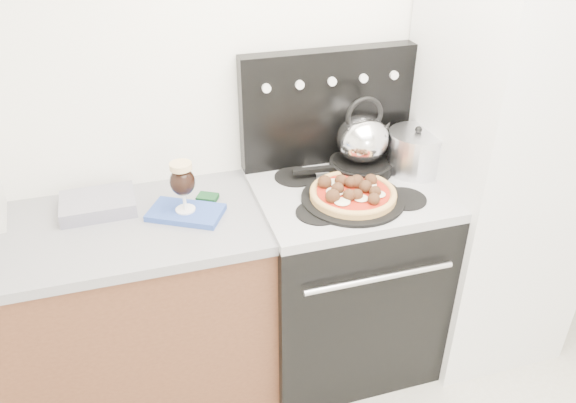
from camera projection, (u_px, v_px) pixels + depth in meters
name	position (u px, v px, depth m)	size (l,w,h in m)	color
room_shell	(457.00, 245.00, 1.40)	(3.52, 3.01, 2.52)	beige
base_cabinet	(90.00, 326.00, 2.32)	(1.45, 0.60, 0.86)	brown
countertop	(68.00, 236.00, 2.09)	(1.48, 0.63, 0.04)	gray
stove_body	(342.00, 279.00, 2.56)	(0.76, 0.65, 0.88)	black
cooktop	(348.00, 192.00, 2.33)	(0.76, 0.65, 0.04)	#ADADB2
backguard	(327.00, 107.00, 2.41)	(0.76, 0.08, 0.50)	black
fridge	(499.00, 162.00, 2.45)	(0.64, 0.68, 1.90)	silver
foil_sheet	(98.00, 204.00, 2.19)	(0.28, 0.21, 0.06)	silver
oven_mitt	(186.00, 213.00, 2.17)	(0.28, 0.16, 0.02)	#2E4DA8
beer_glass	(183.00, 187.00, 2.11)	(0.10, 0.10, 0.21)	black
pizza_pan	(353.00, 198.00, 2.23)	(0.41, 0.41, 0.01)	black
pizza	(353.00, 192.00, 2.21)	(0.34, 0.34, 0.05)	#DE9953
skillet	(361.00, 166.00, 2.43)	(0.27, 0.27, 0.05)	black
tea_kettle	(363.00, 135.00, 2.35)	(0.22, 0.22, 0.24)	silver
stock_pot	(416.00, 153.00, 2.40)	(0.24, 0.24, 0.17)	silver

